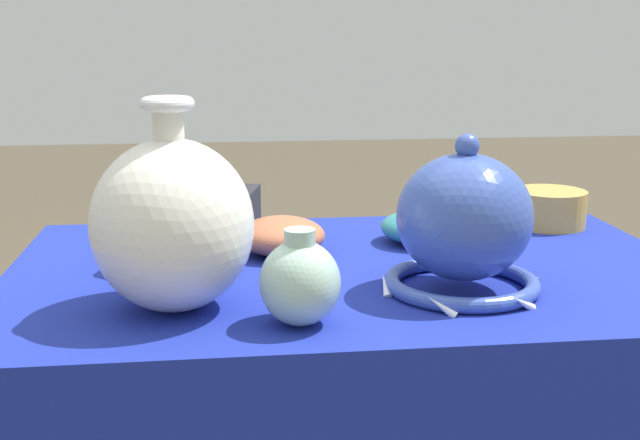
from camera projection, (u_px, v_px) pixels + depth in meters
display_table at (353, 322)px, 1.26m from camera, size 1.07×0.68×0.75m
vase_tall_bulbous at (172, 224)px, 1.04m from camera, size 0.21×0.21×0.28m
vase_dome_bell at (464, 226)px, 1.12m from camera, size 0.23×0.22×0.23m
mosaic_tile_box at (220, 212)px, 1.45m from camera, size 0.15×0.15×0.08m
bowl_shallow_teal at (420, 227)px, 1.39m from camera, size 0.14×0.14×0.05m
pot_squat_ochre at (549, 208)px, 1.51m from camera, size 0.14×0.14×0.07m
jar_round_slate at (169, 224)px, 1.24m from camera, size 0.12×0.12×0.15m
bowl_shallow_terracotta at (281, 236)px, 1.32m from camera, size 0.14×0.14×0.06m
jar_round_celadon at (300, 282)px, 1.00m from camera, size 0.10×0.10×0.12m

